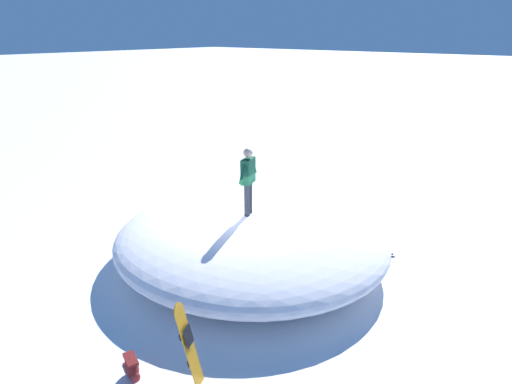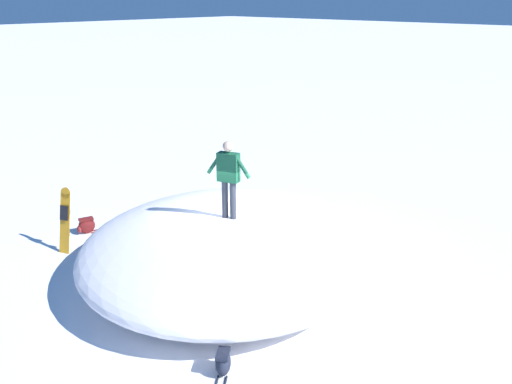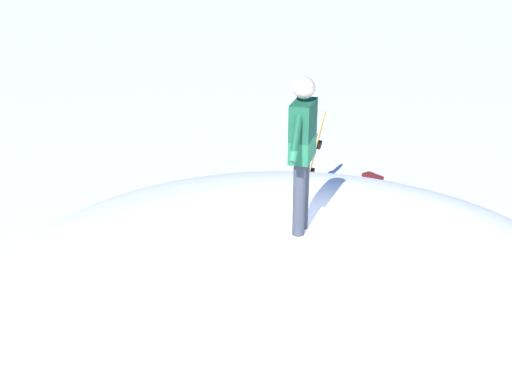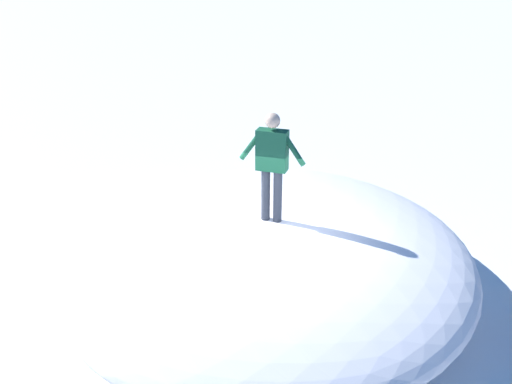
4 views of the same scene
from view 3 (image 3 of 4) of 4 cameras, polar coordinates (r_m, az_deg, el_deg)
ground at (r=7.97m, az=7.20°, el=-12.77°), size 240.00×240.00×0.00m
snow_mound at (r=7.61m, az=3.41°, el=-8.27°), size 9.22×9.46×1.38m
snowboarder_standing at (r=6.92m, az=4.21°, el=4.30°), size 1.04×0.42×1.78m
snowboard_primary_upright at (r=11.53m, az=5.35°, el=3.48°), size 0.40×0.44×1.65m
backpack_near at (r=11.89m, az=10.37°, el=0.59°), size 0.39×0.68×0.45m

